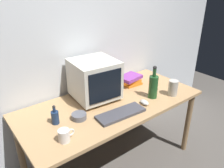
# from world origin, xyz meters

# --- Properties ---
(ground_plane) EXTENTS (6.00, 6.00, 0.00)m
(ground_plane) POSITION_xyz_m (0.00, 0.00, 0.00)
(ground_plane) COLOR #56514C
(back_wall) EXTENTS (4.00, 0.08, 2.50)m
(back_wall) POSITION_xyz_m (0.00, 0.44, 1.25)
(back_wall) COLOR silver
(back_wall) RESTS_ON ground
(desk) EXTENTS (1.68, 0.77, 0.74)m
(desk) POSITION_xyz_m (0.00, 0.00, 0.66)
(desk) COLOR tan
(desk) RESTS_ON ground
(crt_monitor) EXTENTS (0.41, 0.42, 0.37)m
(crt_monitor) POSITION_xyz_m (-0.08, 0.15, 0.93)
(crt_monitor) COLOR beige
(crt_monitor) RESTS_ON desk
(keyboard) EXTENTS (0.43, 0.18, 0.02)m
(keyboard) POSITION_xyz_m (-0.07, -0.21, 0.75)
(keyboard) COLOR #3F3F47
(keyboard) RESTS_ON desk
(computer_mouse) EXTENTS (0.08, 0.11, 0.04)m
(computer_mouse) POSITION_xyz_m (0.20, -0.21, 0.76)
(computer_mouse) COLOR beige
(computer_mouse) RESTS_ON desk
(bottle_tall) EXTENTS (0.08, 0.08, 0.32)m
(bottle_tall) POSITION_xyz_m (0.36, -0.16, 0.86)
(bottle_tall) COLOR #1E4C23
(bottle_tall) RESTS_ON desk
(bottle_short) EXTENTS (0.06, 0.06, 0.16)m
(bottle_short) POSITION_xyz_m (-0.55, 0.01, 0.80)
(bottle_short) COLOR navy
(bottle_short) RESTS_ON desk
(book_stack) EXTENTS (0.25, 0.20, 0.10)m
(book_stack) POSITION_xyz_m (0.39, 0.18, 0.79)
(book_stack) COLOR orange
(book_stack) RESTS_ON desk
(mug) EXTENTS (0.12, 0.08, 0.09)m
(mug) POSITION_xyz_m (-0.59, -0.23, 0.79)
(mug) COLOR white
(mug) RESTS_ON desk
(cd_spindle) EXTENTS (0.12, 0.12, 0.04)m
(cd_spindle) POSITION_xyz_m (-0.37, -0.05, 0.76)
(cd_spindle) COLOR #595B66
(cd_spindle) RESTS_ON desk
(metal_canister) EXTENTS (0.09, 0.09, 0.15)m
(metal_canister) POSITION_xyz_m (0.54, -0.25, 0.81)
(metal_canister) COLOR #B7B2A8
(metal_canister) RESTS_ON desk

